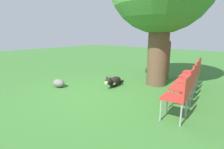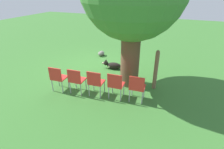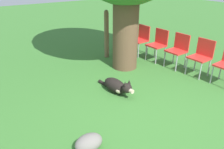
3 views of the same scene
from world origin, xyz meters
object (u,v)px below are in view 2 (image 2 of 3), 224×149
at_px(dog, 113,65).
at_px(fence_post, 156,70).
at_px(red_chair_2, 95,81).
at_px(red_chair_1, 76,79).
at_px(red_chair_0, 58,77).
at_px(red_chair_3, 116,84).
at_px(red_chair_4, 137,86).

bearing_deg(dog, fence_post, 146.36).
bearing_deg(red_chair_2, dog, 4.13).
relative_size(fence_post, red_chair_2, 1.56).
relative_size(dog, fence_post, 0.78).
height_order(fence_post, red_chair_1, fence_post).
xyz_separation_m(red_chair_0, red_chair_3, (-0.28, 1.89, 0.00)).
xyz_separation_m(fence_post, red_chair_0, (1.34, -2.88, -0.17)).
bearing_deg(red_chair_2, red_chair_4, -84.95).
xyz_separation_m(red_chair_0, red_chair_4, (-0.37, 2.51, 0.00)).
bearing_deg(red_chair_4, fence_post, -23.82).
xyz_separation_m(fence_post, red_chair_4, (0.97, -0.36, -0.17)).
height_order(red_chair_2, red_chair_4, same).
xyz_separation_m(dog, red_chair_1, (2.18, -0.36, 0.36)).
bearing_deg(red_chair_2, fence_post, -57.81).
height_order(red_chair_1, red_chair_4, same).
height_order(red_chair_1, red_chair_3, same).
xyz_separation_m(dog, fence_post, (0.93, 1.89, 0.53)).
relative_size(red_chair_1, red_chair_4, 1.00).
relative_size(fence_post, red_chair_3, 1.56).
relative_size(red_chair_3, red_chair_4, 1.00).
xyz_separation_m(fence_post, red_chair_1, (1.25, -2.25, -0.17)).
height_order(dog, red_chair_3, red_chair_3).
relative_size(fence_post, red_chair_4, 1.56).
relative_size(red_chair_1, red_chair_2, 1.00).
bearing_deg(red_chair_2, red_chair_3, -84.95).
xyz_separation_m(red_chair_1, red_chair_3, (-0.18, 1.26, 0.00)).
bearing_deg(red_chair_4, red_chair_0, 95.05).
bearing_deg(fence_post, red_chair_3, -43.04).
height_order(dog, red_chair_0, red_chair_0).
height_order(red_chair_0, red_chair_1, same).
relative_size(red_chair_2, red_chair_3, 1.00).
bearing_deg(red_chair_1, red_chair_4, -84.95).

